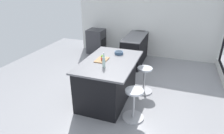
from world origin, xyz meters
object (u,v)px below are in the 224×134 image
Objects in this scene: apple_red at (102,59)px; stool_middle at (134,105)px; water_bottle at (104,62)px; oven_range at (96,41)px; apple_green at (103,57)px; kitchen_island at (108,79)px; cutting_board at (102,60)px; fruit_bowl at (119,53)px; stool_by_window at (144,81)px.

stool_middle is at bearing 61.10° from apple_red.
water_bottle reaches higher than stool_middle.
apple_green is (2.83, 1.42, 0.57)m from oven_range.
apple_red is at bearing -118.90° from stool_middle.
water_bottle is (0.28, 0.15, 0.07)m from apple_red.
kitchen_island is 2.66× the size of stool_middle.
oven_range is 2.87× the size of water_bottle.
cutting_board is 1.75× the size of fruit_bowl.
kitchen_island is 19.48× the size of apple_green.
kitchen_island is 2.66× the size of stool_by_window.
cutting_board is at bearing 26.20° from oven_range.
oven_range is 10.03× the size of apple_green.
water_bottle is at bearing 28.80° from cutting_board.
kitchen_island reaches higher than oven_range.
cutting_board is 0.08m from apple_red.
cutting_board reaches higher than oven_range.
cutting_board is at bearing -5.30° from apple_green.
cutting_board reaches higher than kitchen_island.
oven_range is at bearing -153.65° from apple_red.
apple_red reaches higher than stool_by_window.
kitchen_island is at bearing -126.21° from stool_middle.
water_bottle reaches higher than stool_by_window.
apple_green is (-0.05, 0.00, 0.05)m from cutting_board.
fruit_bowl is (-0.44, 0.24, -0.03)m from apple_green.
fruit_bowl is (2.39, 1.66, 0.55)m from oven_range.
apple_green reaches higher than stool_middle.
apple_green is (0.52, -0.87, 0.71)m from stool_by_window.
cutting_board is (0.57, -0.88, 0.66)m from stool_by_window.
stool_middle is 2.09× the size of water_bottle.
stool_middle is at bearing 32.27° from fruit_bowl.
apple_green is 0.50m from fruit_bowl.
stool_middle is 1.38m from fruit_bowl.
apple_green is at bearing -123.08° from stool_middle.
cutting_board is 0.55m from fruit_bowl.
apple_green reaches higher than cutting_board.
apple_green is at bearing -59.10° from stool_by_window.
apple_red is (0.08, -0.10, 0.53)m from kitchen_island.
water_bottle is at bearing -37.36° from stool_by_window.
oven_range is at bearing -145.24° from fruit_bowl.
fruit_bowl reaches higher than stool_by_window.
oven_range is at bearing -153.52° from water_bottle.
oven_range is at bearing -135.15° from stool_by_window.
apple_green reaches higher than fruit_bowl.
water_bottle is 1.52× the size of fruit_bowl.
oven_range is 4.11m from stool_middle.
stool_by_window is 2.09× the size of water_bottle.
apple_green is (-0.02, -0.13, 0.54)m from kitchen_island.
stool_middle is 1.26m from apple_green.
apple_red is at bearing -53.38° from stool_by_window.
stool_middle is (3.40, 2.30, -0.14)m from oven_range.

